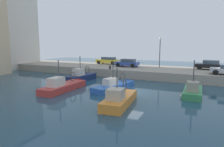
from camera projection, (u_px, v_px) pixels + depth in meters
water_surface at (130, 92)px, 21.23m from camera, size 80.00×80.00×0.00m
quay_wall at (156, 72)px, 31.41m from camera, size 9.00×56.00×1.20m
fishing_boat_red at (65, 89)px, 22.08m from camera, size 7.05×2.10×4.18m
fishing_boat_blue at (116, 88)px, 22.57m from camera, size 7.03×2.89×3.82m
fishing_boat_orange at (121, 102)px, 16.98m from camera, size 6.31×2.33×3.94m
fishing_boat_navy at (83, 79)px, 27.88m from camera, size 5.71×2.23×4.16m
fishing_boat_green at (193, 93)px, 20.03m from camera, size 5.77×1.92×4.27m
parked_car_yellow at (108, 60)px, 37.75m from camera, size 1.96×4.43×1.33m
parked_car_blue at (127, 63)px, 33.35m from camera, size 2.01×3.90×1.31m
parked_car_black at (210, 65)px, 29.72m from camera, size 2.20×3.99×1.42m
mooring_bollard_mid at (110, 67)px, 30.13m from camera, size 0.28×0.28×0.55m
quay_streetlamp at (160, 47)px, 32.09m from camera, size 0.36×0.36×4.83m
waterfront_building_west at (7, 30)px, 39.23m from camera, size 10.38×6.88×15.25m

